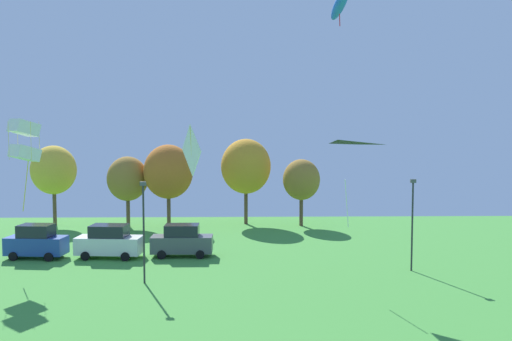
{
  "coord_description": "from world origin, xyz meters",
  "views": [
    {
      "loc": [
        -1.29,
        1.79,
        9.27
      ],
      "look_at": [
        -0.96,
        16.23,
        8.22
      ],
      "focal_mm": 38.0,
      "sensor_mm": 36.0,
      "label": 1
    }
  ],
  "objects_px": {
    "kite_flying_3": "(191,150)",
    "kite_flying_5": "(340,4)",
    "parked_car_second_from_left": "(109,242)",
    "treeline_tree_0": "(54,170)",
    "treeline_tree_3": "(246,166)",
    "treeline_tree_4": "(301,180)",
    "kite_flying_2": "(24,141)",
    "parked_car_third_from_left": "(182,241)",
    "treeline_tree_1": "(128,179)",
    "kite_flying_0": "(338,159)",
    "treeline_tree_2": "(168,172)",
    "light_post_2": "(144,226)",
    "light_post_1": "(412,219)",
    "parked_car_leftmost": "(36,242)"
  },
  "relations": [
    {
      "from": "parked_car_second_from_left",
      "to": "treeline_tree_2",
      "type": "distance_m",
      "value": 13.17
    },
    {
      "from": "light_post_1",
      "to": "treeline_tree_2",
      "type": "bearing_deg",
      "value": 138.25
    },
    {
      "from": "kite_flying_0",
      "to": "treeline_tree_2",
      "type": "xyz_separation_m",
      "value": [
        -12.5,
        21.25,
        -2.28
      ]
    },
    {
      "from": "treeline_tree_4",
      "to": "treeline_tree_3",
      "type": "bearing_deg",
      "value": 167.4
    },
    {
      "from": "parked_car_second_from_left",
      "to": "treeline_tree_3",
      "type": "xyz_separation_m",
      "value": [
        10.09,
        14.38,
        4.57
      ]
    },
    {
      "from": "treeline_tree_0",
      "to": "treeline_tree_1",
      "type": "bearing_deg",
      "value": -7.82
    },
    {
      "from": "kite_flying_2",
      "to": "light_post_2",
      "type": "xyz_separation_m",
      "value": [
        8.4,
        -3.42,
        -5.15
      ]
    },
    {
      "from": "kite_flying_3",
      "to": "kite_flying_5",
      "type": "relative_size",
      "value": 0.88
    },
    {
      "from": "kite_flying_0",
      "to": "kite_flying_5",
      "type": "distance_m",
      "value": 8.9
    },
    {
      "from": "parked_car_third_from_left",
      "to": "treeline_tree_1",
      "type": "xyz_separation_m",
      "value": [
        -6.64,
        12.58,
        3.51
      ]
    },
    {
      "from": "kite_flying_3",
      "to": "treeline_tree_0",
      "type": "bearing_deg",
      "value": 120.96
    },
    {
      "from": "parked_car_second_from_left",
      "to": "treeline_tree_0",
      "type": "distance_m",
      "value": 17.0
    },
    {
      "from": "kite_flying_5",
      "to": "light_post_2",
      "type": "bearing_deg",
      "value": 173.82
    },
    {
      "from": "parked_car_second_from_left",
      "to": "treeline_tree_1",
      "type": "bearing_deg",
      "value": 101.19
    },
    {
      "from": "treeline_tree_0",
      "to": "treeline_tree_3",
      "type": "height_order",
      "value": "treeline_tree_3"
    },
    {
      "from": "parked_car_second_from_left",
      "to": "treeline_tree_3",
      "type": "bearing_deg",
      "value": 60.14
    },
    {
      "from": "kite_flying_3",
      "to": "parked_car_second_from_left",
      "type": "distance_m",
      "value": 16.45
    },
    {
      "from": "kite_flying_2",
      "to": "treeline_tree_3",
      "type": "xyz_separation_m",
      "value": [
        14.71,
        17.69,
        -2.89
      ]
    },
    {
      "from": "kite_flying_5",
      "to": "light_post_2",
      "type": "height_order",
      "value": "kite_flying_5"
    },
    {
      "from": "parked_car_third_from_left",
      "to": "treeline_tree_3",
      "type": "bearing_deg",
      "value": 71.06
    },
    {
      "from": "treeline_tree_1",
      "to": "kite_flying_5",
      "type": "bearing_deg",
      "value": -51.29
    },
    {
      "from": "treeline_tree_3",
      "to": "treeline_tree_4",
      "type": "relative_size",
      "value": 1.3
    },
    {
      "from": "parked_car_leftmost",
      "to": "treeline_tree_4",
      "type": "xyz_separation_m",
      "value": [
        20.79,
        13.23,
        3.31
      ]
    },
    {
      "from": "kite_flying_0",
      "to": "parked_car_second_from_left",
      "type": "relative_size",
      "value": 0.88
    },
    {
      "from": "light_post_1",
      "to": "treeline_tree_3",
      "type": "bearing_deg",
      "value": 120.51
    },
    {
      "from": "treeline_tree_3",
      "to": "treeline_tree_4",
      "type": "height_order",
      "value": "treeline_tree_3"
    },
    {
      "from": "kite_flying_5",
      "to": "parked_car_third_from_left",
      "type": "relative_size",
      "value": 0.65
    },
    {
      "from": "kite_flying_3",
      "to": "parked_car_second_from_left",
      "type": "height_order",
      "value": "kite_flying_3"
    },
    {
      "from": "kite_flying_5",
      "to": "kite_flying_2",
      "type": "bearing_deg",
      "value": 166.85
    },
    {
      "from": "treeline_tree_4",
      "to": "light_post_2",
      "type": "bearing_deg",
      "value": -120.52
    },
    {
      "from": "kite_flying_0",
      "to": "treeline_tree_3",
      "type": "height_order",
      "value": "treeline_tree_3"
    },
    {
      "from": "light_post_1",
      "to": "parked_car_second_from_left",
      "type": "bearing_deg",
      "value": 168.74
    },
    {
      "from": "light_post_2",
      "to": "treeline_tree_1",
      "type": "bearing_deg",
      "value": 104.66
    },
    {
      "from": "treeline_tree_4",
      "to": "treeline_tree_0",
      "type": "bearing_deg",
      "value": 178.22
    },
    {
      "from": "kite_flying_5",
      "to": "treeline_tree_3",
      "type": "distance_m",
      "value": 25.38
    },
    {
      "from": "kite_flying_2",
      "to": "treeline_tree_4",
      "type": "distance_m",
      "value": 26.35
    },
    {
      "from": "light_post_2",
      "to": "parked_car_second_from_left",
      "type": "bearing_deg",
      "value": 119.33
    },
    {
      "from": "treeline_tree_0",
      "to": "kite_flying_2",
      "type": "bearing_deg",
      "value": -76.45
    },
    {
      "from": "kite_flying_2",
      "to": "treeline_tree_2",
      "type": "relative_size",
      "value": 0.76
    },
    {
      "from": "treeline_tree_2",
      "to": "treeline_tree_3",
      "type": "distance_m",
      "value": 7.73
    },
    {
      "from": "treeline_tree_0",
      "to": "treeline_tree_4",
      "type": "bearing_deg",
      "value": -1.78
    },
    {
      "from": "treeline_tree_3",
      "to": "kite_flying_5",
      "type": "bearing_deg",
      "value": -76.67
    },
    {
      "from": "kite_flying_2",
      "to": "parked_car_third_from_left",
      "type": "height_order",
      "value": "kite_flying_2"
    },
    {
      "from": "kite_flying_2",
      "to": "treeline_tree_1",
      "type": "xyz_separation_m",
      "value": [
        3.27,
        16.22,
        -3.98
      ]
    },
    {
      "from": "treeline_tree_2",
      "to": "kite_flying_3",
      "type": "bearing_deg",
      "value": -79.53
    },
    {
      "from": "kite_flying_5",
      "to": "parked_car_second_from_left",
      "type": "xyz_separation_m",
      "value": [
        -15.39,
        7.99,
        -15.33
      ]
    },
    {
      "from": "light_post_1",
      "to": "parked_car_leftmost",
      "type": "bearing_deg",
      "value": 171.08
    },
    {
      "from": "kite_flying_0",
      "to": "kite_flying_3",
      "type": "relative_size",
      "value": 1.67
    },
    {
      "from": "kite_flying_5",
      "to": "parked_car_leftmost",
      "type": "bearing_deg",
      "value": 159.02
    },
    {
      "from": "light_post_1",
      "to": "treeline_tree_1",
      "type": "height_order",
      "value": "treeline_tree_1"
    }
  ]
}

